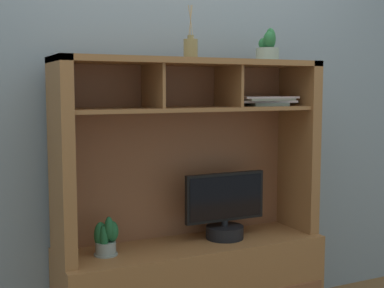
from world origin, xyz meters
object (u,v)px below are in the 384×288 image
at_px(tv_monitor, 225,212).
at_px(magazine_stack_left, 264,101).
at_px(media_console, 191,259).
at_px(potted_orchid, 106,239).
at_px(diffuser_bottle, 191,48).
at_px(potted_succulent, 268,49).

relative_size(tv_monitor, magazine_stack_left, 1.31).
relative_size(media_console, tv_monitor, 3.22).
distance_m(tv_monitor, potted_orchid, 0.67).
bearing_deg(potted_orchid, tv_monitor, 0.12).
distance_m(media_console, magazine_stack_left, 0.95).
distance_m(tv_monitor, diffuser_bottle, 0.89).
bearing_deg(potted_succulent, potted_orchid, -178.89).
bearing_deg(potted_succulent, media_console, 179.17).
relative_size(magazine_stack_left, diffuser_bottle, 1.29).
relative_size(tv_monitor, diffuser_bottle, 1.70).
height_order(media_console, tv_monitor, media_console).
relative_size(media_console, potted_orchid, 7.63).
bearing_deg(diffuser_bottle, magazine_stack_left, -0.42).
xyz_separation_m(magazine_stack_left, potted_succulent, (0.01, -0.01, 0.29)).
xyz_separation_m(media_console, tv_monitor, (0.19, -0.02, 0.24)).
relative_size(potted_orchid, potted_succulent, 1.09).
height_order(media_console, potted_succulent, potted_succulent).
relative_size(tv_monitor, potted_orchid, 2.37).
bearing_deg(potted_orchid, diffuser_bottle, 4.06).
height_order(tv_monitor, potted_succulent, potted_succulent).
height_order(tv_monitor, potted_orchid, tv_monitor).
bearing_deg(magazine_stack_left, diffuser_bottle, 179.58).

